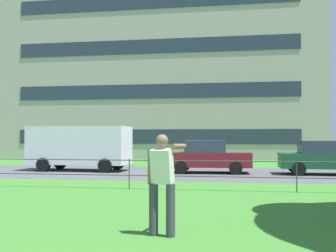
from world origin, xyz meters
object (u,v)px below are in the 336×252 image
at_px(person_thrower, 162,181).
at_px(apartment_building_background, 168,61).
at_px(car_dark_green_right, 324,157).
at_px(panel_van_far_left, 80,146).
at_px(car_maroon_left, 208,157).

distance_m(person_thrower, apartment_building_background, 32.25).
height_order(person_thrower, car_dark_green_right, person_thrower).
bearing_deg(panel_van_far_left, person_thrower, -63.08).
relative_size(car_dark_green_right, apartment_building_background, 0.15).
height_order(person_thrower, panel_van_far_left, panel_van_far_left).
height_order(panel_van_far_left, car_maroon_left, panel_van_far_left).
bearing_deg(car_maroon_left, car_dark_green_right, -0.56).
height_order(car_maroon_left, car_dark_green_right, same).
relative_size(person_thrower, apartment_building_background, 0.07).
bearing_deg(person_thrower, apartment_building_background, 99.03).
xyz_separation_m(car_maroon_left, apartment_building_background, (-4.87, 18.27, 8.05)).
xyz_separation_m(panel_van_far_left, apartment_building_background, (1.63, 18.02, 7.55)).
relative_size(panel_van_far_left, car_dark_green_right, 1.26).
distance_m(person_thrower, car_dark_green_right, 13.60).
bearing_deg(car_maroon_left, person_thrower, -89.83).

